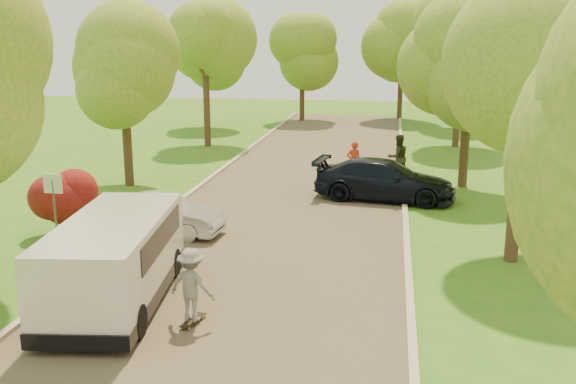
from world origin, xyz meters
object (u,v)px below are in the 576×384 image
Objects in this scene: silver_sedan at (162,215)px; person_olive at (398,157)px; minivan at (116,259)px; street_sign at (54,195)px; dark_sedan at (384,180)px; person_striped at (354,161)px; longboard at (193,320)px; skateboarder at (192,285)px.

person_olive is at bearing -33.73° from silver_sedan.
silver_sedan is 11.55m from person_olive.
silver_sedan is at bearing 91.68° from minivan.
person_olive is (9.60, 10.86, -0.60)m from street_sign.
person_striped is (-1.32, 2.98, 0.09)m from dark_sedan.
minivan reaches higher than dark_sedan.
dark_sedan is at bearing 38.55° from street_sign.
street_sign is 0.40× the size of minivan.
dark_sedan reaches higher than longboard.
longboard is (2.03, -0.83, -0.95)m from minivan.
skateboarder is at bearing -167.05° from longboard.
person_striped is 1.93m from person_olive.
minivan is at bearing -45.57° from street_sign.
dark_sedan is at bearing -45.99° from silver_sedan.
silver_sedan is 6.61m from longboard.
person_striped is at bearing -86.70° from longboard.
street_sign is at bearing -25.27° from longboard.
person_olive is (7.10, 9.10, 0.35)m from silver_sedan.
street_sign is 1.13× the size of person_olive.
silver_sedan is (2.50, 1.76, -0.95)m from street_sign.
minivan is 2.39m from longboard.
minivan is 5.20m from silver_sedan.
silver_sedan is 4.46× the size of longboard.
longboard is (5.32, -4.19, -1.48)m from street_sign.
person_olive is (4.28, 15.05, 0.08)m from skateboarder.
silver_sedan is at bearing 41.72° from person_striped.
longboard is 0.53× the size of skateboarder.
street_sign is at bearing 22.79° from person_olive.
skateboarder is 14.63m from person_striped.
person_striped is at bearing -86.70° from skateboarder.
minivan is at bearing -166.94° from silver_sedan.
person_olive reaches higher than longboard.
dark_sedan is 3.32× the size of skateboarder.
person_striped reaches higher than longboard.
street_sign reaches higher than longboard.
minivan is 15.55m from person_olive.
minivan is 6.60× the size of longboard.
street_sign is at bearing 129.33° from silver_sedan.
silver_sedan is 8.59m from dark_sedan.
skateboarder reaches higher than dark_sedan.
minivan reaches higher than silver_sedan.
longboard is 0.49× the size of person_striped.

